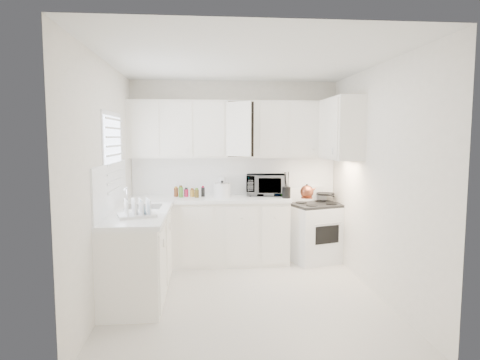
{
  "coord_description": "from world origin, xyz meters",
  "views": [
    {
      "loc": [
        -0.45,
        -4.5,
        1.79
      ],
      "look_at": [
        0.0,
        0.7,
        1.25
      ],
      "focal_mm": 31.06,
      "sensor_mm": 36.0,
      "label": 1
    }
  ],
  "objects": [
    {
      "name": "utensil_crock",
      "position": [
        0.68,
        1.11,
        1.14
      ],
      "size": [
        0.14,
        0.14,
        0.38
      ],
      "primitive_type": null,
      "rotation": [
        0.0,
        0.0,
        0.13
      ],
      "color": "black",
      "rests_on": "countertop_back"
    },
    {
      "name": "ceiling",
      "position": [
        0.0,
        0.0,
        2.6
      ],
      "size": [
        3.2,
        3.2,
        0.0
      ],
      "primitive_type": "plane",
      "rotation": [
        3.14,
        0.0,
        0.0
      ],
      "color": "white",
      "rests_on": "ground"
    },
    {
      "name": "spice_left_3",
      "position": [
        -0.62,
        1.33,
        1.02
      ],
      "size": [
        0.06,
        0.06,
        0.13
      ],
      "primitive_type": "cylinder",
      "color": "#C28C2D",
      "rests_on": "countertop_back"
    },
    {
      "name": "spice_left_2",
      "position": [
        -0.7,
        1.42,
        1.02
      ],
      "size": [
        0.06,
        0.06,
        0.13
      ],
      "primitive_type": "cylinder",
      "color": "#B4183E",
      "rests_on": "countertop_back"
    },
    {
      "name": "lower_cabinets_left",
      "position": [
        -1.2,
        0.2,
        0.45
      ],
      "size": [
        0.6,
        1.6,
        0.9
      ],
      "primitive_type": null,
      "color": "white",
      "rests_on": "floor"
    },
    {
      "name": "window_blinds",
      "position": [
        -1.48,
        0.35,
        1.55
      ],
      "size": [
        0.06,
        0.96,
        1.06
      ],
      "primitive_type": null,
      "color": "white",
      "rests_on": "wall_left"
    },
    {
      "name": "frying_pan",
      "position": [
        1.33,
        1.43,
        0.97
      ],
      "size": [
        0.31,
        0.48,
        0.04
      ],
      "primitive_type": null,
      "rotation": [
        0.0,
        0.0,
        0.12
      ],
      "color": "black",
      "rests_on": "stove"
    },
    {
      "name": "upper_cabinets_back",
      "position": [
        0.0,
        1.44,
        1.5
      ],
      "size": [
        3.0,
        0.33,
        0.8
      ],
      "primitive_type": null,
      "color": "white",
      "rests_on": "wall_back"
    },
    {
      "name": "backsplash_left",
      "position": [
        -1.49,
        0.2,
        1.23
      ],
      "size": [
        0.02,
        1.6,
        0.55
      ],
      "primitive_type": "cube",
      "color": "white",
      "rests_on": "wall_left"
    },
    {
      "name": "stove",
      "position": [
        1.15,
        1.27,
        0.54
      ],
      "size": [
        0.84,
        0.76,
        1.07
      ],
      "primitive_type": null,
      "rotation": [
        0.0,
        0.0,
        0.31
      ],
      "color": "white",
      "rests_on": "floor"
    },
    {
      "name": "lower_cabinets_back",
      "position": [
        -0.39,
        1.3,
        0.45
      ],
      "size": [
        2.22,
        0.6,
        0.9
      ],
      "primitive_type": null,
      "color": "white",
      "rests_on": "floor"
    },
    {
      "name": "wall_front",
      "position": [
        0.0,
        -1.6,
        1.3
      ],
      "size": [
        3.0,
        0.0,
        3.0
      ],
      "primitive_type": "plane",
      "rotation": [
        -1.57,
        0.0,
        0.0
      ],
      "color": "white",
      "rests_on": "ground"
    },
    {
      "name": "paper_towel",
      "position": [
        -0.2,
        1.46,
        1.08
      ],
      "size": [
        0.12,
        0.12,
        0.27
      ],
      "primitive_type": "cylinder",
      "color": "white",
      "rests_on": "countertop_back"
    },
    {
      "name": "dish_rack",
      "position": [
        -1.17,
        -0.08,
        1.06
      ],
      "size": [
        0.45,
        0.39,
        0.21
      ],
      "primitive_type": null,
      "rotation": [
        0.0,
        0.0,
        0.3
      ],
      "color": "white",
      "rests_on": "countertop_left"
    },
    {
      "name": "microwave",
      "position": [
        0.43,
        1.43,
        1.14
      ],
      "size": [
        0.58,
        0.37,
        0.37
      ],
      "primitive_type": "imported",
      "rotation": [
        0.0,
        0.0,
        -0.12
      ],
      "color": "gray",
      "rests_on": "countertop_back"
    },
    {
      "name": "wall_back",
      "position": [
        0.0,
        1.6,
        1.3
      ],
      "size": [
        3.0,
        0.0,
        3.0
      ],
      "primitive_type": "plane",
      "rotation": [
        1.57,
        0.0,
        0.0
      ],
      "color": "white",
      "rests_on": "ground"
    },
    {
      "name": "rice_cooker",
      "position": [
        -0.2,
        1.28,
        1.07
      ],
      "size": [
        0.28,
        0.28,
        0.23
      ],
      "primitive_type": null,
      "rotation": [
        0.0,
        0.0,
        0.21
      ],
      "color": "white",
      "rests_on": "countertop_back"
    },
    {
      "name": "sauce_right_2",
      "position": [
        0.69,
        1.46,
        1.05
      ],
      "size": [
        0.06,
        0.06,
        0.19
      ],
      "primitive_type": "cylinder",
      "color": "brown",
      "rests_on": "countertop_back"
    },
    {
      "name": "sink",
      "position": [
        -1.19,
        0.55,
        1.07
      ],
      "size": [
        0.42,
        0.38,
        0.3
      ],
      "primitive_type": null,
      "color": "gray",
      "rests_on": "countertop_left"
    },
    {
      "name": "spice_left_1",
      "position": [
        -0.78,
        1.33,
        1.02
      ],
      "size": [
        0.06,
        0.06,
        0.13
      ],
      "primitive_type": "cylinder",
      "color": "#477F2A",
      "rests_on": "countertop_back"
    },
    {
      "name": "backsplash_back",
      "position": [
        0.0,
        1.59,
        1.23
      ],
      "size": [
        2.98,
        0.02,
        0.55
      ],
      "primitive_type": "cube",
      "color": "white",
      "rests_on": "wall_back"
    },
    {
      "name": "countertop_back",
      "position": [
        -0.39,
        1.29,
        0.93
      ],
      "size": [
        2.24,
        0.64,
        0.05
      ],
      "primitive_type": "cube",
      "color": "white",
      "rests_on": "lower_cabinets_back"
    },
    {
      "name": "wall_right",
      "position": [
        1.5,
        0.0,
        1.3
      ],
      "size": [
        0.0,
        3.2,
        3.2
      ],
      "primitive_type": "plane",
      "rotation": [
        1.57,
        0.0,
        -1.57
      ],
      "color": "white",
      "rests_on": "ground"
    },
    {
      "name": "sauce_right_0",
      "position": [
        0.58,
        1.46,
        1.05
      ],
      "size": [
        0.06,
        0.06,
        0.19
      ],
      "primitive_type": "cylinder",
      "color": "#B4183E",
      "rests_on": "countertop_back"
    },
    {
      "name": "sauce_right_1",
      "position": [
        0.64,
        1.4,
        1.05
      ],
      "size": [
        0.06,
        0.06,
        0.19
      ],
      "primitive_type": "cylinder",
      "color": "#C28C2D",
      "rests_on": "countertop_back"
    },
    {
      "name": "upper_cabinets_right",
      "position": [
        1.33,
        0.82,
        1.5
      ],
      "size": [
        0.33,
        0.9,
        0.8
      ],
      "primitive_type": null,
      "color": "white",
      "rests_on": "wall_right"
    },
    {
      "name": "spice_left_5",
      "position": [
        -0.47,
        1.33,
        1.02
      ],
      "size": [
        0.06,
        0.06,
        0.13
      ],
      "primitive_type": "cylinder",
      "color": "black",
      "rests_on": "countertop_back"
    },
    {
      "name": "wall_left",
      "position": [
        -1.5,
        0.0,
        1.3
      ],
      "size": [
        0.0,
        3.2,
        3.2
      ],
      "primitive_type": "plane",
      "rotation": [
        1.57,
        0.0,
        1.57
      ],
      "color": "white",
      "rests_on": "ground"
    },
    {
      "name": "spice_left_0",
      "position": [
        -0.85,
        1.42,
        1.02
      ],
      "size": [
        0.06,
        0.06,
        0.13
      ],
      "primitive_type": "cylinder",
      "color": "brown",
      "rests_on": "countertop_back"
    },
    {
      "name": "floor",
      "position": [
        0.0,
        0.0,
        0.0
      ],
      "size": [
        3.2,
        3.2,
        0.0
      ],
      "primitive_type": "plane",
      "color": "silver",
      "rests_on": "ground"
    },
    {
      "name": "spice_left_4",
      "position": [
        -0.55,
        1.42,
        1.02
      ],
      "size": [
        0.06,
        0.06,
        0.13
      ],
      "primitive_type": "cylinder",
      "color": "brown",
      "rests_on": "countertop_back"
    },
    {
      "name": "tea_kettle",
      "position": [
        0.97,
        1.11,
        1.05
      ],
      "size": [
        0.28,
        0.25,
        0.22
      ],
      "primitive_type": null,
      "rotation": [
        0.0,
        0.0,
        -0.27
      ],
      "color": "maroon",
      "rests_on": "stove"
    },
    {
      "name": "countertop_left",
      "position": [
        -1.19,
        0.2,
        0.93
      ],
      "size": [
        0.64,
        1.62,
        0.05
      ],
      "primitive_type": "cube",
      "color": "white",
      "rests_on": "lower_cabinets_left"
    }
  ]
}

